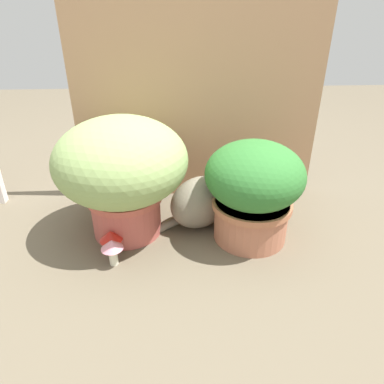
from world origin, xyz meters
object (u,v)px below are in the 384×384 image
object	(u,v)px
leafy_planter	(253,189)
mushroom_ornament_pink	(112,247)
mushroom_ornament_red	(111,238)
cat	(204,199)
grass_planter	(122,169)

from	to	relation	value
leafy_planter	mushroom_ornament_pink	xyz separation A→B (m)	(-0.52, -0.14, -0.14)
mushroom_ornament_red	mushroom_ornament_pink	size ratio (longest dim) A/B	0.95
leafy_planter	mushroom_ornament_pink	bearing A→B (deg)	-165.02
cat	grass_planter	bearing A→B (deg)	-174.02
grass_planter	mushroom_ornament_red	world-z (taller)	grass_planter
leafy_planter	mushroom_ornament_pink	distance (m)	0.55
mushroom_ornament_red	mushroom_ornament_pink	bearing A→B (deg)	-78.09
grass_planter	mushroom_ornament_pink	world-z (taller)	grass_planter
leafy_planter	grass_planter	bearing A→B (deg)	171.90
mushroom_ornament_red	mushroom_ornament_pink	world-z (taller)	mushroom_ornament_pink
cat	mushroom_ornament_red	bearing A→B (deg)	-153.45
leafy_planter	mushroom_ornament_red	xyz separation A→B (m)	(-0.53, -0.08, -0.15)
grass_planter	cat	distance (m)	0.35
mushroom_ornament_pink	leafy_planter	bearing A→B (deg)	14.98
cat	mushroom_ornament_red	xyz separation A→B (m)	(-0.36, -0.18, -0.05)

